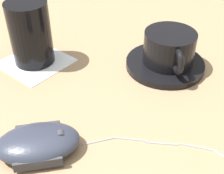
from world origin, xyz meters
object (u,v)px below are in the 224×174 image
(computer_mouse, at_px, (38,143))
(drinking_glass, at_px, (30,33))
(coffee_cup, at_px, (170,48))
(saucer, at_px, (165,64))

(computer_mouse, distance_m, drinking_glass, 0.23)
(drinking_glass, bearing_deg, computer_mouse, -112.03)
(drinking_glass, bearing_deg, coffee_cup, -38.94)
(saucer, relative_size, drinking_glass, 1.25)
(coffee_cup, relative_size, drinking_glass, 0.99)
(coffee_cup, distance_m, computer_mouse, 0.28)
(saucer, bearing_deg, computer_mouse, -168.59)
(saucer, xyz_separation_m, coffee_cup, (0.00, -0.00, 0.03))
(saucer, relative_size, computer_mouse, 1.10)
(saucer, relative_size, coffee_cup, 1.26)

